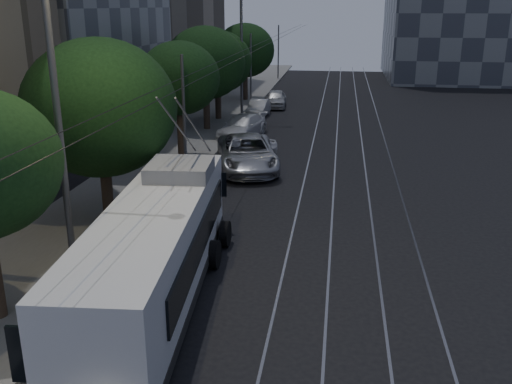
{
  "coord_description": "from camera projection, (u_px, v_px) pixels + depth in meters",
  "views": [
    {
      "loc": [
        1.83,
        -15.38,
        8.1
      ],
      "look_at": [
        -0.77,
        2.2,
        2.26
      ],
      "focal_mm": 40.0,
      "sensor_mm": 36.0,
      "label": 1
    }
  ],
  "objects": [
    {
      "name": "streetlamp_near",
      "position": [
        67.0,
        58.0,
        15.02
      ],
      "size": [
        2.71,
        0.44,
        11.36
      ],
      "color": "#58585B",
      "rests_on": "ground"
    },
    {
      "name": "overhead_wires",
      "position": [
        231.0,
        83.0,
        35.64
      ],
      "size": [
        2.23,
        90.0,
        6.0
      ],
      "color": "black",
      "rests_on": "ground"
    },
    {
      "name": "car_white_a",
      "position": [
        253.0,
        150.0,
        30.71
      ],
      "size": [
        2.62,
        4.04,
        1.28
      ],
      "primitive_type": "imported",
      "rotation": [
        0.0,
        0.0,
        -0.32
      ],
      "color": "silver",
      "rests_on": "ground"
    },
    {
      "name": "tree_2",
      "position": [
        179.0,
        79.0,
        29.57
      ],
      "size": [
        4.24,
        4.24,
        6.4
      ],
      "color": "#2D2119",
      "rests_on": "ground"
    },
    {
      "name": "tram_rails",
      "position": [
        349.0,
        141.0,
        35.68
      ],
      "size": [
        4.52,
        90.0,
        0.02
      ],
      "color": "gray",
      "rests_on": "ground"
    },
    {
      "name": "streetlamp_far",
      "position": [
        247.0,
        37.0,
        39.68
      ],
      "size": [
        2.41,
        0.44,
        9.96
      ],
      "color": "#58585B",
      "rests_on": "ground"
    },
    {
      "name": "tree_4",
      "position": [
        217.0,
        62.0,
        40.78
      ],
      "size": [
        4.94,
        4.94,
        6.45
      ],
      "color": "#2D2119",
      "rests_on": "ground"
    },
    {
      "name": "car_white_c",
      "position": [
        258.0,
        108.0,
        43.31
      ],
      "size": [
        1.45,
        3.85,
        1.25
      ],
      "primitive_type": "imported",
      "rotation": [
        0.0,
        0.0,
        -0.03
      ],
      "color": "#AEAEB2",
      "rests_on": "ground"
    },
    {
      "name": "tree_5",
      "position": [
        245.0,
        50.0,
        49.15
      ],
      "size": [
        5.1,
        5.1,
        6.68
      ],
      "color": "#2D2119",
      "rests_on": "ground"
    },
    {
      "name": "ground",
      "position": [
        271.0,
        286.0,
        17.24
      ],
      "size": [
        120.0,
        120.0,
        0.0
      ],
      "primitive_type": "plane",
      "color": "black",
      "rests_on": "ground"
    },
    {
      "name": "sidewalk",
      "position": [
        194.0,
        135.0,
        37.05
      ],
      "size": [
        5.0,
        90.0,
        0.15
      ],
      "primitive_type": "cube",
      "color": "slate",
      "rests_on": "ground"
    },
    {
      "name": "trolleybus",
      "position": [
        157.0,
        249.0,
        16.0
      ],
      "size": [
        3.25,
        11.47,
        5.63
      ],
      "rotation": [
        0.0,
        0.0,
        0.08
      ],
      "color": "silver",
      "rests_on": "ground"
    },
    {
      "name": "tree_1",
      "position": [
        100.0,
        108.0,
        21.17
      ],
      "size": [
        5.73,
        5.73,
        7.04
      ],
      "color": "#2D2119",
      "rests_on": "ground"
    },
    {
      "name": "car_white_b",
      "position": [
        242.0,
        127.0,
        36.44
      ],
      "size": [
        3.05,
        5.16,
        1.4
      ],
      "primitive_type": "imported",
      "rotation": [
        0.0,
        0.0,
        -0.24
      ],
      "color": "silver",
      "rests_on": "ground"
    },
    {
      "name": "tree_3",
      "position": [
        205.0,
        63.0,
        37.2
      ],
      "size": [
        5.26,
        5.26,
        6.87
      ],
      "color": "#2D2119",
      "rests_on": "ground"
    },
    {
      "name": "pickup_silver",
      "position": [
        247.0,
        153.0,
        29.27
      ],
      "size": [
        4.29,
        6.71,
        1.72
      ],
      "primitive_type": "imported",
      "rotation": [
        0.0,
        0.0,
        0.25
      ],
      "color": "#9FA0A6",
      "rests_on": "ground"
    },
    {
      "name": "car_white_d",
      "position": [
        276.0,
        99.0,
        47.18
      ],
      "size": [
        1.89,
        4.21,
        1.41
      ],
      "primitive_type": "imported",
      "rotation": [
        0.0,
        0.0,
        0.06
      ],
      "color": "#ADAEB1",
      "rests_on": "ground"
    }
  ]
}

